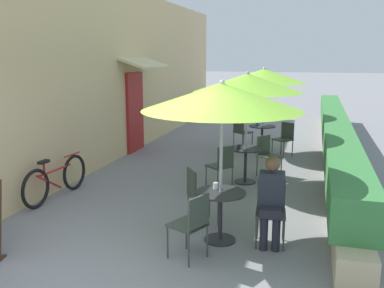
% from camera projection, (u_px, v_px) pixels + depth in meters
% --- Properties ---
extents(ground_plane, '(120.00, 120.00, 0.00)m').
position_uv_depth(ground_plane, '(104.00, 282.00, 4.91)').
color(ground_plane, gray).
extents(cafe_facade_wall, '(0.98, 14.34, 4.20)m').
position_uv_depth(cafe_facade_wall, '(137.00, 72.00, 11.79)').
color(cafe_facade_wall, '#D6B784').
rests_on(cafe_facade_wall, ground_plane).
extents(planter_hedge, '(0.60, 13.34, 1.01)m').
position_uv_depth(planter_hedge, '(335.00, 137.00, 10.71)').
color(planter_hedge, tan).
rests_on(planter_hedge, ground_plane).
extents(patio_table_near, '(0.70, 0.70, 0.72)m').
position_uv_depth(patio_table_near, '(220.00, 207.00, 5.92)').
color(patio_table_near, '#28282D').
rests_on(patio_table_near, ground_plane).
extents(patio_umbrella_near, '(2.14, 2.14, 2.25)m').
position_uv_depth(patio_umbrella_near, '(222.00, 97.00, 5.60)').
color(patio_umbrella_near, '#B7B7BC').
rests_on(patio_umbrella_near, ground_plane).
extents(cafe_chair_near_left, '(0.43, 0.43, 0.87)m').
position_uv_depth(cafe_chair_near_left, '(271.00, 207.00, 5.86)').
color(cafe_chair_near_left, '#384238').
rests_on(cafe_chair_near_left, ground_plane).
extents(seated_patron_near_left, '(0.36, 0.43, 1.25)m').
position_uv_depth(seated_patron_near_left, '(271.00, 198.00, 5.71)').
color(seated_patron_near_left, '#23232D').
rests_on(seated_patron_near_left, ground_plane).
extents(cafe_chair_near_right, '(0.56, 0.56, 0.87)m').
position_uv_depth(cafe_chair_near_right, '(198.00, 191.00, 6.52)').
color(cafe_chair_near_right, '#384238').
rests_on(cafe_chair_near_right, ground_plane).
extents(cafe_chair_near_back, '(0.53, 0.53, 0.87)m').
position_uv_depth(cafe_chair_near_back, '(192.00, 221.00, 5.35)').
color(cafe_chair_near_back, '#384238').
rests_on(cafe_chair_near_back, ground_plane).
extents(coffee_cup_near, '(0.07, 0.07, 0.09)m').
position_uv_depth(coffee_cup_near, '(216.00, 186.00, 6.00)').
color(coffee_cup_near, white).
rests_on(coffee_cup_near, patio_table_near).
extents(patio_table_mid, '(0.70, 0.70, 0.72)m').
position_uv_depth(patio_table_mid, '(246.00, 159.00, 8.65)').
color(patio_table_mid, '#28282D').
rests_on(patio_table_mid, ground_plane).
extents(patio_umbrella_mid, '(2.14, 2.14, 2.25)m').
position_uv_depth(patio_umbrella_mid, '(248.00, 83.00, 8.33)').
color(patio_umbrella_mid, '#B7B7BC').
rests_on(patio_umbrella_mid, ground_plane).
extents(cafe_chair_mid_left, '(0.56, 0.56, 0.87)m').
position_uv_depth(cafe_chair_mid_left, '(222.00, 163.00, 8.19)').
color(cafe_chair_mid_left, '#384238').
rests_on(cafe_chair_mid_left, ground_plane).
extents(cafe_chair_mid_right, '(0.56, 0.56, 0.87)m').
position_uv_depth(cafe_chair_mid_right, '(267.00, 153.00, 9.10)').
color(cafe_chair_mid_right, '#384238').
rests_on(cafe_chair_mid_right, ground_plane).
extents(coffee_cup_mid, '(0.07, 0.07, 0.09)m').
position_uv_depth(coffee_cup_mid, '(239.00, 147.00, 8.54)').
color(coffee_cup_mid, '#232328').
rests_on(coffee_cup_mid, patio_table_mid).
extents(patio_table_far, '(0.70, 0.70, 0.72)m').
position_uv_depth(patio_table_far, '(262.00, 134.00, 11.33)').
color(patio_table_far, '#28282D').
rests_on(patio_table_far, ground_plane).
extents(patio_umbrella_far, '(2.14, 2.14, 2.25)m').
position_uv_depth(patio_umbrella_far, '(264.00, 76.00, 11.01)').
color(patio_umbrella_far, '#B7B7BC').
rests_on(patio_umbrella_far, ground_plane).
extents(cafe_chair_far_left, '(0.56, 0.56, 0.87)m').
position_uv_depth(cafe_chair_far_left, '(285.00, 137.00, 10.85)').
color(cafe_chair_far_left, '#384238').
rests_on(cafe_chair_far_left, ground_plane).
extents(cafe_chair_far_right, '(0.56, 0.56, 0.87)m').
position_uv_depth(cafe_chair_far_right, '(241.00, 130.00, 11.79)').
color(cafe_chair_far_right, '#384238').
rests_on(cafe_chair_far_right, ground_plane).
extents(coffee_cup_far, '(0.07, 0.07, 0.09)m').
position_uv_depth(coffee_cup_far, '(257.00, 123.00, 11.41)').
color(coffee_cup_far, teal).
rests_on(coffee_cup_far, patio_table_far).
extents(bicycle_leaning, '(0.18, 1.79, 0.78)m').
position_uv_depth(bicycle_leaning, '(56.00, 179.00, 7.71)').
color(bicycle_leaning, black).
rests_on(bicycle_leaning, ground_plane).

